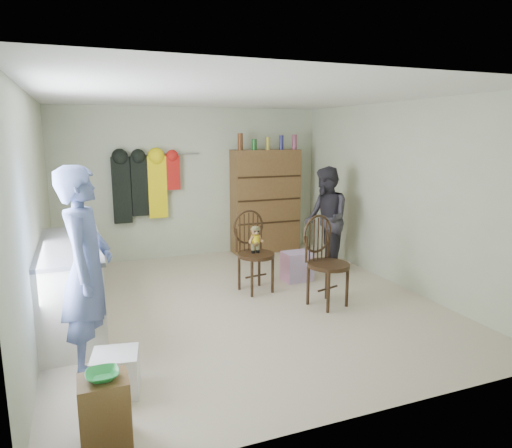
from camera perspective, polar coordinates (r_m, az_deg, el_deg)
name	(u,v)px	position (r m, az deg, el deg)	size (l,w,h in m)	color
ground_plane	(243,303)	(5.76, -1.62, -9.85)	(5.00, 5.00, 0.00)	beige
room_walls	(229,173)	(5.90, -3.45, 6.40)	(5.00, 5.00, 5.00)	beige
counter	(72,286)	(5.32, -22.01, -7.14)	(0.64, 1.86, 0.94)	silver
stool	(105,411)	(3.48, -18.37, -21.26)	(0.33, 0.28, 0.47)	brown
bowl	(102,375)	(3.35, -18.66, -17.47)	(0.22, 0.22, 0.05)	green
plastic_tub	(116,373)	(4.04, -17.11, -17.36)	(0.36, 0.34, 0.34)	white
chair_front	(254,247)	(6.05, -0.30, -2.87)	(0.56, 0.56, 1.08)	black
chair_far	(325,258)	(5.61, 8.57, -4.18)	(0.61, 0.61, 1.11)	black
striped_bag	(297,266)	(6.59, 5.15, -5.27)	(0.39, 0.31, 0.42)	pink
person_left	(87,270)	(4.24, -20.41, -5.42)	(0.66, 0.44, 1.82)	#516195
person_right	(326,219)	(7.01, 8.72, 0.61)	(0.77, 0.60, 1.59)	#2D2B33
dresser	(266,201)	(8.06, 1.20, 2.93)	(1.20, 0.39, 2.08)	brown
coat_rack	(144,186)	(7.56, -13.80, 4.66)	(1.42, 0.12, 1.09)	#99999E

